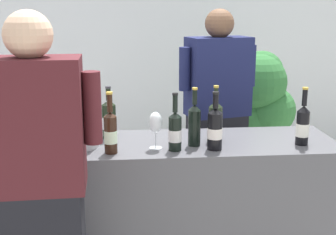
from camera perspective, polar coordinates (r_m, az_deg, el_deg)
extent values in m
cube|color=silver|center=(5.14, -3.21, 10.76)|extent=(8.00, 0.10, 2.80)
cube|color=#4C4C51|center=(2.82, -1.07, -11.97)|extent=(2.10, 0.58, 0.90)
cylinder|color=black|center=(2.57, 3.35, -1.33)|extent=(0.07, 0.07, 0.21)
cone|color=black|center=(2.55, 3.39, 1.28)|extent=(0.07, 0.07, 0.03)
cylinder|color=black|center=(2.53, 3.41, 2.59)|extent=(0.03, 0.03, 0.08)
cylinder|color=#B79333|center=(2.52, 3.42, 3.67)|extent=(0.03, 0.03, 0.01)
cylinder|color=black|center=(2.84, -16.66, -0.49)|extent=(0.07, 0.07, 0.20)
cone|color=black|center=(2.81, -16.83, 1.89)|extent=(0.07, 0.07, 0.04)
cylinder|color=black|center=(2.80, -16.93, 3.26)|extent=(0.03, 0.03, 0.10)
cylinder|color=black|center=(2.79, -17.01, 4.37)|extent=(0.03, 0.03, 0.01)
cylinder|color=white|center=(2.84, -16.64, -0.69)|extent=(0.08, 0.08, 0.08)
cylinder|color=black|center=(2.48, 0.89, -2.08)|extent=(0.07, 0.07, 0.19)
cone|color=black|center=(2.46, 0.90, 0.36)|extent=(0.07, 0.07, 0.03)
cylinder|color=black|center=(2.44, 0.90, 1.76)|extent=(0.03, 0.03, 0.09)
cylinder|color=black|center=(2.43, 0.91, 2.99)|extent=(0.03, 0.03, 0.01)
cylinder|color=silver|center=(2.49, 0.89, -2.29)|extent=(0.07, 0.07, 0.07)
cylinder|color=black|center=(2.67, -15.43, -1.53)|extent=(0.08, 0.08, 0.18)
cone|color=black|center=(2.64, -15.58, 0.69)|extent=(0.08, 0.08, 0.03)
cylinder|color=black|center=(2.63, -15.67, 2.01)|extent=(0.03, 0.03, 0.10)
cylinder|color=maroon|center=(2.62, -15.75, 3.18)|extent=(0.03, 0.03, 0.01)
cylinder|color=silver|center=(2.67, -15.42, -1.72)|extent=(0.08, 0.08, 0.06)
cylinder|color=black|center=(2.46, -7.27, -2.20)|extent=(0.07, 0.07, 0.20)
cone|color=black|center=(2.43, -7.36, 0.41)|extent=(0.07, 0.07, 0.03)
cylinder|color=black|center=(2.41, -7.40, 1.82)|extent=(0.03, 0.03, 0.10)
cylinder|color=#B79333|center=(2.40, -7.44, 3.10)|extent=(0.04, 0.04, 0.01)
cylinder|color=silver|center=(2.46, -7.27, -2.43)|extent=(0.07, 0.07, 0.07)
cylinder|color=black|center=(2.81, -12.18, -0.60)|extent=(0.07, 0.07, 0.18)
cone|color=black|center=(2.78, -12.28, 1.45)|extent=(0.07, 0.07, 0.03)
cylinder|color=black|center=(2.77, -12.35, 2.63)|extent=(0.03, 0.03, 0.09)
cylinder|color=maroon|center=(2.76, -12.40, 3.68)|extent=(0.03, 0.03, 0.01)
cylinder|color=black|center=(2.51, 5.95, -1.75)|extent=(0.08, 0.08, 0.21)
cone|color=black|center=(2.48, 6.02, 0.87)|extent=(0.08, 0.08, 0.03)
cylinder|color=black|center=(2.47, 6.05, 2.08)|extent=(0.03, 0.03, 0.08)
cylinder|color=black|center=(2.46, 6.08, 3.12)|extent=(0.04, 0.04, 0.01)
cylinder|color=silver|center=(2.52, 5.95, -1.98)|extent=(0.08, 0.08, 0.06)
cylinder|color=black|center=(2.67, 6.00, -0.82)|extent=(0.08, 0.08, 0.20)
cone|color=black|center=(2.65, 6.06, 1.69)|extent=(0.08, 0.08, 0.04)
cylinder|color=black|center=(2.63, 6.10, 2.92)|extent=(0.03, 0.03, 0.08)
cylinder|color=#B79333|center=(2.63, 6.12, 3.91)|extent=(0.03, 0.03, 0.01)
cylinder|color=silver|center=(2.68, 5.99, -1.03)|extent=(0.08, 0.08, 0.08)
cylinder|color=black|center=(2.70, 16.65, -1.31)|extent=(0.07, 0.07, 0.19)
cone|color=black|center=(2.67, 16.82, 1.07)|extent=(0.07, 0.07, 0.04)
cylinder|color=black|center=(2.66, 16.92, 2.43)|extent=(0.03, 0.03, 0.09)
cylinder|color=#B79333|center=(2.65, 17.00, 3.56)|extent=(0.03, 0.03, 0.01)
cylinder|color=silver|center=(2.70, 16.64, -1.51)|extent=(0.07, 0.07, 0.08)
cylinder|color=black|center=(2.74, -7.46, -0.48)|extent=(0.08, 0.08, 0.20)
cone|color=black|center=(2.72, -7.54, 1.88)|extent=(0.08, 0.08, 0.03)
cylinder|color=black|center=(2.71, -7.57, 2.92)|extent=(0.03, 0.03, 0.07)
cylinder|color=#333338|center=(2.70, -7.60, 3.81)|extent=(0.03, 0.03, 0.01)
cylinder|color=silver|center=(2.75, -7.45, -0.68)|extent=(0.09, 0.09, 0.07)
cylinder|color=silver|center=(2.54, -1.57, -3.88)|extent=(0.07, 0.07, 0.00)
cylinder|color=silver|center=(2.53, -1.57, -2.83)|extent=(0.01, 0.01, 0.09)
ellipsoid|color=silver|center=(2.50, -1.59, -0.63)|extent=(0.08, 0.08, 0.12)
ellipsoid|color=maroon|center=(2.51, -1.58, -1.09)|extent=(0.06, 0.06, 0.04)
cylinder|color=silver|center=(2.59, -11.32, -1.21)|extent=(0.22, 0.22, 0.23)
torus|color=silver|center=(2.56, -11.44, 1.38)|extent=(0.23, 0.23, 0.01)
cube|color=black|center=(3.50, 6.03, -6.82)|extent=(0.45, 0.34, 0.90)
cube|color=#191E47|center=(3.31, 6.35, 5.16)|extent=(0.49, 0.35, 0.57)
sphere|color=brown|center=(3.27, 6.53, 11.73)|extent=(0.21, 0.21, 0.21)
cylinder|color=#191E47|center=(3.42, 10.36, 6.47)|extent=(0.08, 0.08, 0.31)
cylinder|color=#191E47|center=(3.19, 2.12, 6.15)|extent=(0.08, 0.08, 0.31)
cube|color=#47191E|center=(2.00, -16.51, -0.96)|extent=(0.42, 0.25, 0.58)
sphere|color=#D8AD8C|center=(1.94, -17.29, 9.97)|extent=(0.20, 0.20, 0.20)
cylinder|color=#47191E|center=(1.96, -9.57, 1.20)|extent=(0.08, 0.08, 0.31)
cylinder|color=brown|center=(4.25, 11.63, -7.38)|extent=(0.39, 0.39, 0.32)
sphere|color=#2D6B33|center=(4.15, 12.86, 0.89)|extent=(0.44, 0.44, 0.44)
sphere|color=#2D6B33|center=(4.06, 11.73, 5.56)|extent=(0.39, 0.39, 0.39)
sphere|color=#2D6B33|center=(4.11, 11.79, 1.37)|extent=(0.41, 0.41, 0.41)
sphere|color=#2D6B33|center=(4.18, 12.18, 1.51)|extent=(0.46, 0.46, 0.46)
sphere|color=#2D6B33|center=(4.00, 12.84, 0.87)|extent=(0.38, 0.38, 0.38)
sphere|color=#2D6B33|center=(4.07, 10.75, 0.49)|extent=(0.43, 0.43, 0.43)
sphere|color=#2D6B33|center=(3.94, 11.42, 4.39)|extent=(0.48, 0.48, 0.48)
cylinder|color=#4C3823|center=(4.11, 11.94, -1.40)|extent=(0.05, 0.05, 0.60)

